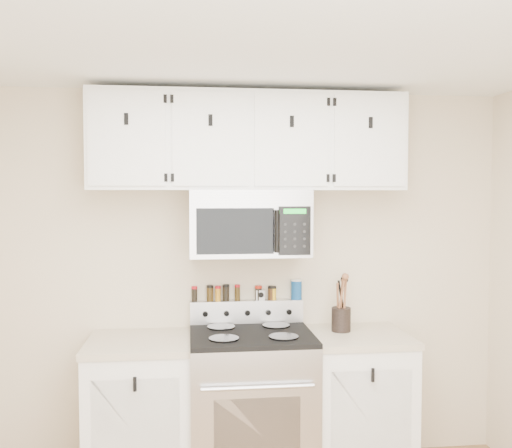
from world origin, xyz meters
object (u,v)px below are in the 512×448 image
(range, at_px, (251,405))
(microwave, at_px, (249,223))
(salt_canister, at_px, (296,289))
(utensil_crock, at_px, (341,317))

(range, height_order, microwave, microwave)
(range, bearing_deg, salt_canister, 39.70)
(range, height_order, salt_canister, salt_canister)
(range, relative_size, utensil_crock, 3.03)
(range, distance_m, microwave, 1.15)
(utensil_crock, height_order, salt_canister, utensil_crock)
(microwave, relative_size, utensil_crock, 2.09)
(microwave, height_order, utensil_crock, microwave)
(range, xyz_separation_m, utensil_crock, (0.60, 0.09, 0.52))
(utensil_crock, relative_size, salt_canister, 2.69)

